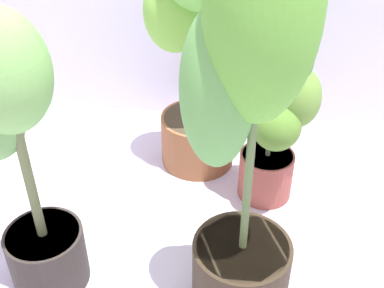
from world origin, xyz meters
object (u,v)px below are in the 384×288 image
potted_plant_back_right (273,100)px  potted_plant_front_right (244,125)px  potted_plant_front_left (18,152)px  potted_plant_back_center (193,40)px

potted_plant_back_right → potted_plant_front_right: 0.50m
potted_plant_front_left → potted_plant_back_right: potted_plant_front_left is taller
potted_plant_back_center → potted_plant_front_right: 0.67m
potted_plant_back_center → potted_plant_front_left: potted_plant_back_center is taller
potted_plant_back_center → potted_plant_front_right: bearing=-73.8°
potted_plant_back_center → potted_plant_back_right: bearing=-33.9°
potted_plant_front_left → potted_plant_front_right: bearing=-0.5°
potted_plant_front_right → potted_plant_front_left: bearing=179.5°
potted_plant_back_center → potted_plant_front_left: bearing=-120.1°
potted_plant_back_right → potted_plant_front_right: (-0.09, -0.45, 0.19)m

